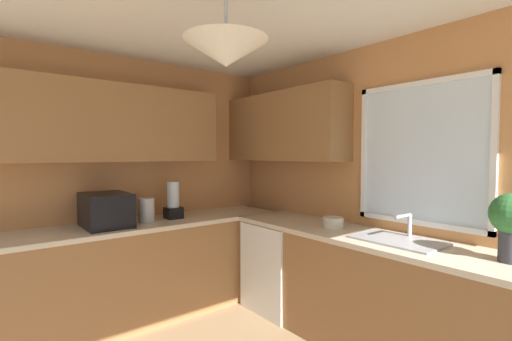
% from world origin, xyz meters
% --- Properties ---
extents(room_shell, '(4.06, 3.45, 2.52)m').
position_xyz_m(room_shell, '(-0.82, 0.51, 1.78)').
color(room_shell, '#C6844C').
rests_on(room_shell, ground_plane).
extents(counter_run_left, '(0.65, 3.06, 0.89)m').
position_xyz_m(counter_run_left, '(-1.66, 0.00, 0.45)').
color(counter_run_left, olive).
rests_on(counter_run_left, ground_plane).
extents(counter_run_back, '(3.15, 0.65, 0.89)m').
position_xyz_m(counter_run_back, '(0.21, 1.35, 0.45)').
color(counter_run_back, olive).
rests_on(counter_run_back, ground_plane).
extents(dishwasher, '(0.60, 0.60, 0.84)m').
position_xyz_m(dishwasher, '(-1.00, 1.32, 0.42)').
color(dishwasher, white).
rests_on(dishwasher, ground_plane).
extents(microwave, '(0.48, 0.36, 0.29)m').
position_xyz_m(microwave, '(-1.66, -0.15, 1.03)').
color(microwave, black).
rests_on(microwave, counter_run_left).
extents(kettle, '(0.14, 0.14, 0.22)m').
position_xyz_m(kettle, '(-1.64, 0.20, 1.00)').
color(kettle, '#B7B7BC').
rests_on(kettle, counter_run_left).
extents(sink_assembly, '(0.61, 0.40, 0.19)m').
position_xyz_m(sink_assembly, '(0.19, 1.36, 0.90)').
color(sink_assembly, '#9EA0A5').
rests_on(sink_assembly, counter_run_back).
extents(bowl, '(0.18, 0.18, 0.09)m').
position_xyz_m(bowl, '(-0.40, 1.35, 0.93)').
color(bowl, beige).
rests_on(bowl, counter_run_back).
extents(blender_appliance, '(0.15, 0.15, 0.36)m').
position_xyz_m(blender_appliance, '(-1.66, 0.48, 1.05)').
color(blender_appliance, black).
rests_on(blender_appliance, counter_run_left).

